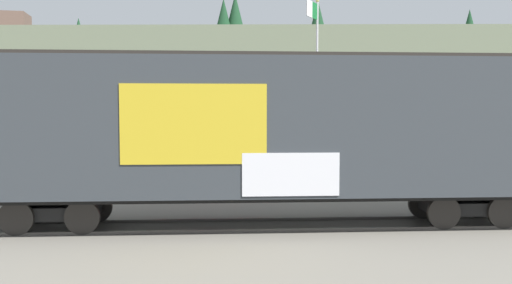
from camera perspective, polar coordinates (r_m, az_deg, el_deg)
name	(u,v)px	position (r m, az deg, el deg)	size (l,w,h in m)	color
ground_plane	(244,226)	(14.49, -1.38, -9.46)	(260.00, 260.00, 0.00)	slate
track	(312,224)	(14.64, 6.39, -9.19)	(59.96, 6.33, 0.08)	#4C4742
freight_car	(265,129)	(14.13, 1.02, 1.51)	(16.73, 4.13, 4.90)	#33383D
flagpole	(315,64)	(27.00, 6.72, 8.79)	(0.77, 1.27, 9.22)	silver
hillside	(258,90)	(83.24, 0.25, 5.89)	(146.04, 43.11, 18.95)	slate
parked_car_red	(211,171)	(20.91, -5.08, -3.24)	(4.79, 2.10, 1.65)	#B21E1E
parked_car_silver	(377,171)	(21.00, 13.56, -3.16)	(4.30, 2.13, 1.82)	#B7BABF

